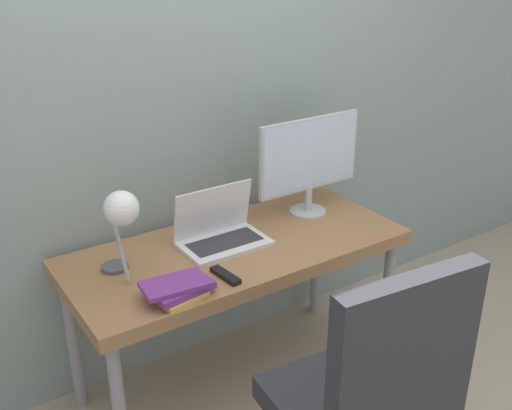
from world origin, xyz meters
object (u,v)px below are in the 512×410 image
Objects in this scene: monitor at (309,159)px; book_stack at (178,289)px; laptop at (221,232)px; office_chair at (373,393)px; desk_lamp at (121,214)px.

book_stack is (-0.86, -0.33, -0.24)m from monitor.
laptop is 0.34× the size of office_chair.
monitor reaches higher than desk_lamp.
monitor is 0.95m from book_stack.
monitor reaches higher than office_chair.
desk_lamp reaches higher than office_chair.
desk_lamp is 1.41× the size of book_stack.
desk_lamp is at bearing 117.35° from office_chair.
laptop is 0.97× the size of desk_lamp.
office_chair is 0.78m from book_stack.
desk_lamp reaches higher than book_stack.
desk_lamp is (-0.47, -0.09, 0.24)m from laptop.
monitor is at bearing 5.09° from laptop.
book_stack is at bearing -58.91° from desk_lamp.
office_chair is at bearing -117.54° from monitor.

